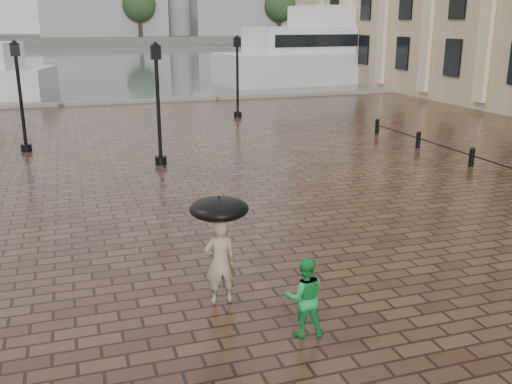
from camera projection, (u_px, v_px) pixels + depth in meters
harbour_water at (65, 57)px, 91.89m from camera, size 240.00×240.00×0.00m
quay_edge at (71, 105)px, 37.24m from camera, size 80.00×0.60×0.30m
far_shore at (63, 39)px, 153.55m from camera, size 300.00×60.00×2.00m
distant_skyline at (245, 7)px, 156.43m from camera, size 102.50×22.00×33.00m
far_trees at (60, 4)px, 131.12m from camera, size 188.00×8.00×13.50m
street_lamps at (30, 96)px, 22.98m from camera, size 21.44×14.44×4.40m
adult_pedestrian at (220, 262)px, 10.77m from camera, size 0.61×0.40×1.67m
child_pedestrian at (304, 297)px, 9.66m from camera, size 0.79×0.67×1.42m
ferry_far at (363, 50)px, 52.95m from camera, size 28.19×9.39×9.07m
umbrella at (219, 209)px, 10.48m from camera, size 1.10×1.10×1.13m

